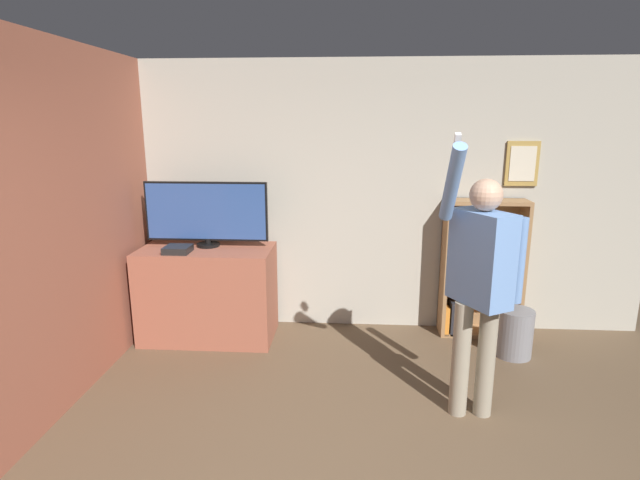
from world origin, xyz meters
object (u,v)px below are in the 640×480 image
object	(u,v)px
television	(206,213)
waste_bin	(514,333)
game_console	(178,249)
bookshelf	(474,271)
person	(480,277)

from	to	relation	value
television	waste_bin	bearing A→B (deg)	-5.98
game_console	bookshelf	distance (m)	2.88
game_console	bookshelf	world-z (taller)	bookshelf
bookshelf	waste_bin	xyz separation A→B (m)	(0.28, -0.49, -0.44)
television	game_console	xyz separation A→B (m)	(-0.21, -0.26, -0.30)
person	television	bearing A→B (deg)	-148.57
television	game_console	size ratio (longest dim) A/B	5.05
bookshelf	person	world-z (taller)	person
television	person	bearing A→B (deg)	-29.32
game_console	person	bearing A→B (deg)	-22.38
game_console	person	world-z (taller)	person
game_console	person	xyz separation A→B (m)	(2.51, -1.03, 0.12)
television	bookshelf	xyz separation A→B (m)	(2.62, 0.18, -0.59)
bookshelf	waste_bin	bearing A→B (deg)	-59.81
waste_bin	television	bearing A→B (deg)	174.02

